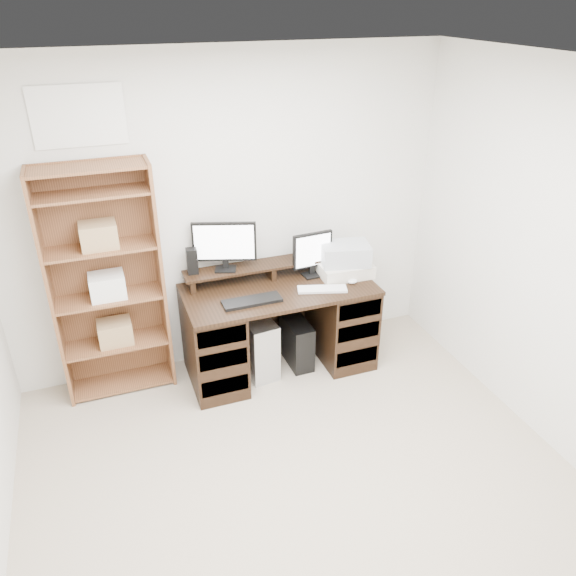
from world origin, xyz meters
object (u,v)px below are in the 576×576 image
desk (279,326)px  tower_black (297,342)px  tower_silver (255,343)px  monitor_small (312,253)px  printer (344,269)px  bookshelf (107,282)px  monitor_wide (224,244)px

desk → tower_black: size_ratio=3.74×
tower_silver → tower_black: tower_silver is taller
monitor_small → tower_black: monitor_small is taller
tower_silver → tower_black: bearing=-11.2°
tower_black → printer: bearing=2.1°
monitor_small → bookshelf: bearing=172.0°
monitor_small → tower_black: 0.78m
monitor_wide → tower_silver: size_ratio=0.95×
desk → monitor_small: size_ratio=4.07×
printer → bookshelf: size_ratio=0.23×
desk → printer: size_ratio=3.58×
tower_silver → desk: bearing=-17.7°
monitor_wide → monitor_small: 0.71m
printer → tower_silver: bearing=-178.1°
desk → monitor_small: 0.66m
desk → bookshelf: bearing=170.4°
printer → tower_black: printer is taller
tower_black → monitor_small: bearing=30.4°
desk → tower_silver: desk is taller
desk → tower_silver: size_ratio=2.99×
desk → monitor_wide: size_ratio=3.14×
monitor_small → desk: bearing=-165.6°
monitor_small → bookshelf: size_ratio=0.20×
monitor_wide → printer: monitor_wide is taller
monitor_small → printer: (0.25, -0.08, -0.15)m
desk → printer: 0.71m
monitor_wide → printer: bearing=6.8°
tower_silver → bookshelf: 1.27m
tower_silver → tower_black: (0.35, -0.03, -0.05)m
monitor_wide → printer: size_ratio=1.14×
tower_black → monitor_wide: bearing=157.1°
bookshelf → printer: bearing=-5.7°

